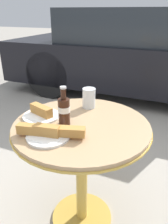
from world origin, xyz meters
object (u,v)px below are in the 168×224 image
at_px(parked_car, 143,55).
at_px(cola_bottle_left, 64,110).
at_px(lunch_plate_near, 49,133).
at_px(drinking_glass, 89,99).
at_px(lunch_plate_far, 41,114).
at_px(bistro_table, 82,148).

bearing_deg(parked_car, cola_bottle_left, -90.09).
height_order(cola_bottle_left, lunch_plate_near, cola_bottle_left).
xyz_separation_m(drinking_glass, lunch_plate_far, (-0.19, -0.23, -0.04)).
height_order(bistro_table, drinking_glass, drinking_glass).
xyz_separation_m(bistro_table, parked_car, (-0.07, 2.62, 0.07)).
distance_m(bistro_table, cola_bottle_left, 0.25).
xyz_separation_m(bistro_table, cola_bottle_left, (-0.08, -0.04, 0.24)).
height_order(cola_bottle_left, lunch_plate_far, cola_bottle_left).
distance_m(bistro_table, parked_car, 2.62).
relative_size(bistro_table, lunch_plate_far, 3.55).
height_order(bistro_table, lunch_plate_near, lunch_plate_near).
bearing_deg(drinking_glass, cola_bottle_left, -98.26).
bearing_deg(parked_car, lunch_plate_far, -93.52).
height_order(drinking_glass, lunch_plate_near, drinking_glass).
bearing_deg(bistro_table, cola_bottle_left, -151.33).
relative_size(bistro_table, parked_car, 0.17).
distance_m(cola_bottle_left, drinking_glass, 0.26).
bearing_deg(cola_bottle_left, drinking_glass, 81.74).
relative_size(lunch_plate_far, parked_car, 0.05).
height_order(drinking_glass, parked_car, parked_car).
xyz_separation_m(bistro_table, lunch_plate_near, (-0.08, -0.19, 0.18)).
bearing_deg(parked_car, lunch_plate_near, -90.17).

